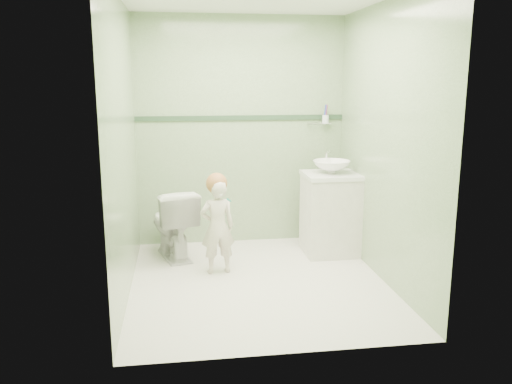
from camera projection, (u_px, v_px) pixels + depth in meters
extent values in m
plane|color=white|center=(258.00, 282.00, 4.63)|extent=(2.50, 2.50, 0.00)
cube|color=#84A373|center=(241.00, 132.00, 5.59)|extent=(2.20, 0.04, 2.40)
cube|color=#84A373|center=(290.00, 172.00, 3.17)|extent=(2.20, 0.04, 2.40)
cube|color=#84A373|center=(123.00, 149.00, 4.22)|extent=(0.04, 2.50, 2.40)
cube|color=#84A373|center=(385.00, 144.00, 4.54)|extent=(0.04, 2.50, 2.40)
cube|color=#2B462F|center=(241.00, 118.00, 5.55)|extent=(2.20, 0.02, 0.05)
cube|color=beige|center=(330.00, 215.00, 5.34)|extent=(0.52, 0.50, 0.80)
cube|color=white|center=(331.00, 175.00, 5.26)|extent=(0.54, 0.52, 0.04)
imported|color=white|center=(332.00, 167.00, 5.24)|extent=(0.37, 0.37, 0.13)
cylinder|color=silver|center=(326.00, 158.00, 5.42)|extent=(0.03, 0.03, 0.18)
cylinder|color=silver|center=(328.00, 151.00, 5.36)|extent=(0.02, 0.12, 0.02)
cylinder|color=silver|center=(319.00, 124.00, 5.64)|extent=(0.26, 0.02, 0.02)
cylinder|color=silver|center=(325.00, 119.00, 5.62)|extent=(0.07, 0.07, 0.09)
cylinder|color=purple|center=(325.00, 113.00, 5.62)|extent=(0.01, 0.01, 0.17)
cylinder|color=#C6443B|center=(327.00, 113.00, 5.61)|extent=(0.01, 0.01, 0.17)
cylinder|color=blue|center=(325.00, 113.00, 5.60)|extent=(0.01, 0.01, 0.17)
cylinder|color=purple|center=(326.00, 113.00, 5.60)|extent=(0.01, 0.01, 0.17)
imported|color=white|center=(173.00, 223.00, 5.23)|extent=(0.56, 0.77, 0.70)
imported|color=beige|center=(217.00, 227.00, 4.78)|extent=(0.34, 0.25, 0.87)
sphere|color=#A46837|center=(217.00, 183.00, 4.72)|extent=(0.19, 0.19, 0.19)
cylinder|color=teal|center=(229.00, 200.00, 4.63)|extent=(0.06, 0.14, 0.06)
cube|color=white|center=(221.00, 195.00, 4.65)|extent=(0.03, 0.03, 0.02)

